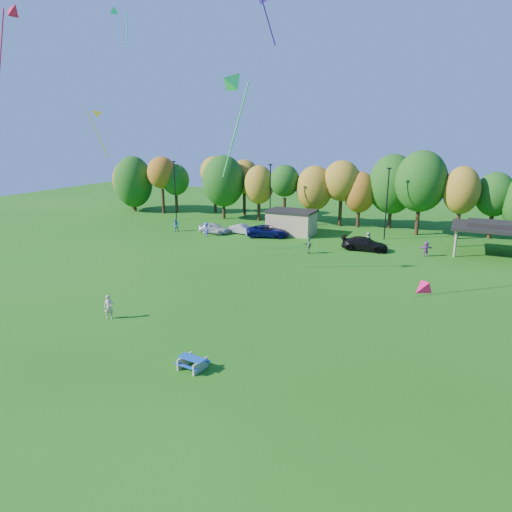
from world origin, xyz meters
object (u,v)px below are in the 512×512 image
at_px(car_b, 243,229).
at_px(car_a, 214,228).
at_px(picnic_table, 192,362).
at_px(car_c, 268,231).
at_px(car_d, 365,244).
at_px(kite_flyer, 109,307).

bearing_deg(car_b, car_a, 118.30).
bearing_deg(picnic_table, car_a, 125.20).
distance_m(car_a, car_b, 3.98).
relative_size(car_b, car_c, 0.70).
distance_m(car_b, car_c, 3.76).
xyz_separation_m(car_a, car_d, (20.56, -0.67, 0.05)).
distance_m(kite_flyer, car_a, 29.91).
distance_m(car_b, car_d, 16.91).
bearing_deg(car_c, picnic_table, 178.48).
distance_m(kite_flyer, car_c, 29.95).
height_order(car_a, car_d, car_d).
xyz_separation_m(picnic_table, kite_flyer, (-9.57, 3.72, 0.50)).
relative_size(picnic_table, kite_flyer, 0.98).
xyz_separation_m(picnic_table, car_a, (-17.27, 32.62, 0.31)).
bearing_deg(car_a, car_b, -73.85).
distance_m(picnic_table, car_a, 36.91).
bearing_deg(car_c, kite_flyer, 162.68).
xyz_separation_m(picnic_table, car_b, (-13.50, 33.91, 0.23)).
relative_size(picnic_table, car_c, 0.32).
xyz_separation_m(kite_flyer, car_b, (-3.93, 30.19, -0.26)).
xyz_separation_m(car_b, car_d, (16.79, -1.96, 0.13)).
bearing_deg(car_c, car_b, 68.65).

